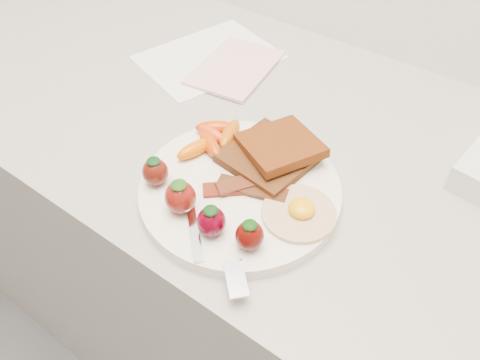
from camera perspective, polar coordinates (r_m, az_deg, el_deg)
The scene contains 11 objects.
counter at distance 1.07m, azimuth 4.79°, elevation -13.51°, with size 2.00×0.60×0.90m, color gray.
plate at distance 0.63m, azimuth 0.00°, elevation -1.20°, with size 0.27×0.27×0.02m, color white.
toast_lower at distance 0.65m, azimuth 3.55°, elevation 2.87°, with size 0.11×0.11×0.01m, color #42250B.
toast_upper at distance 0.65m, azimuth 4.93°, elevation 4.25°, with size 0.10×0.10×0.01m, color #331C06.
fried_egg at distance 0.59m, azimuth 7.28°, elevation -3.86°, with size 0.12×0.12×0.02m.
bacon_strips at distance 0.62m, azimuth 0.90°, elevation -0.70°, with size 0.11×0.10×0.01m.
baby_carrots at distance 0.68m, azimuth -3.29°, elevation 5.19°, with size 0.08×0.12×0.02m.
strawberries at distance 0.58m, azimuth -5.46°, elevation -2.93°, with size 0.19×0.06×0.05m.
fork at distance 0.56m, azimuth -3.50°, elevation -8.15°, with size 0.16×0.10×0.00m.
paper_sheet at distance 0.90m, azimuth -3.84°, elevation 14.72°, with size 0.18×0.24×0.00m, color white.
notepad at distance 0.87m, azimuth -0.59°, elevation 13.57°, with size 0.12×0.17×0.01m, color #FBB6B6.
Camera 1 is at (0.24, 1.21, 1.37)m, focal length 35.00 mm.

